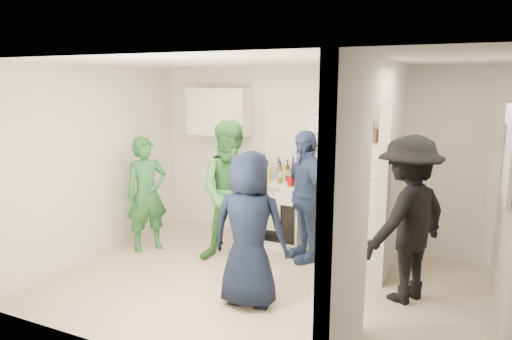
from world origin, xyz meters
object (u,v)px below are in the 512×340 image
at_px(fridge, 368,201).
at_px(stove, 280,213).
at_px(blue_bowl, 364,125).
at_px(person_green_center, 233,192).
at_px(person_navy, 249,229).
at_px(person_green_left, 147,194).
at_px(person_nook, 408,219).
at_px(person_denim, 305,196).
at_px(yellow_cup_stack_top, 388,134).
at_px(wicker_basket, 364,135).

bearing_deg(fridge, stove, 178.61).
bearing_deg(blue_bowl, fridge, -26.57).
height_order(person_green_center, person_navy, person_green_center).
relative_size(person_green_left, person_navy, 0.96).
bearing_deg(person_green_center, person_nook, -25.09).
xyz_separation_m(fridge, person_denim, (-0.73, -0.40, 0.08)).
bearing_deg(stove, yellow_cup_stack_top, -5.11).
relative_size(stove, person_green_center, 0.50).
bearing_deg(fridge, person_green_left, -160.86).
xyz_separation_m(stove, person_green_center, (-0.31, -0.86, 0.46)).
xyz_separation_m(person_denim, person_navy, (-0.12, -1.40, -0.04)).
relative_size(stove, person_denim, 0.53).
relative_size(wicker_basket, person_navy, 0.22).
bearing_deg(person_nook, wicker_basket, -116.14).
relative_size(wicker_basket, person_nook, 0.20).
relative_size(person_denim, person_nook, 0.96).
bearing_deg(blue_bowl, person_green_center, -148.69).
xyz_separation_m(stove, person_navy, (0.39, -1.83, 0.36)).
bearing_deg(wicker_basket, person_denim, -144.22).
distance_m(wicker_basket, person_green_center, 1.83).
bearing_deg(stove, blue_bowl, 1.01).
xyz_separation_m(stove, wicker_basket, (1.13, 0.02, 1.17)).
distance_m(person_green_center, person_nook, 2.16).
distance_m(person_green_left, person_nook, 3.40).
xyz_separation_m(wicker_basket, person_navy, (-0.74, -1.85, -0.80)).
height_order(fridge, yellow_cup_stack_top, yellow_cup_stack_top).
bearing_deg(person_green_left, person_denim, -40.72).
bearing_deg(person_nook, person_green_center, -64.64).
bearing_deg(stove, person_green_center, -109.87).
bearing_deg(yellow_cup_stack_top, stove, 174.89).
xyz_separation_m(wicker_basket, person_green_left, (-2.69, -1.02, -0.83)).
relative_size(yellow_cup_stack_top, person_navy, 0.15).
xyz_separation_m(stove, fridge, (1.23, -0.03, 0.32)).
height_order(wicker_basket, person_green_center, person_green_center).
distance_m(person_green_left, person_navy, 2.12).
relative_size(blue_bowl, yellow_cup_stack_top, 0.96).
distance_m(blue_bowl, person_navy, 2.20).
height_order(blue_bowl, person_navy, blue_bowl).
bearing_deg(person_green_left, blue_bowl, -35.38).
bearing_deg(wicker_basket, yellow_cup_stack_top, -25.11).
xyz_separation_m(yellow_cup_stack_top, person_nook, (0.39, -0.90, -0.79)).
distance_m(person_denim, person_navy, 1.41).
distance_m(wicker_basket, yellow_cup_stack_top, 0.36).
height_order(person_green_left, person_nook, person_nook).
distance_m(person_green_left, person_green_center, 1.26).
bearing_deg(person_green_center, person_denim, 6.98).
xyz_separation_m(person_navy, person_nook, (1.45, 0.81, 0.07)).
bearing_deg(wicker_basket, person_navy, -111.78).
relative_size(fridge, blue_bowl, 6.43).
bearing_deg(yellow_cup_stack_top, blue_bowl, 154.89).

